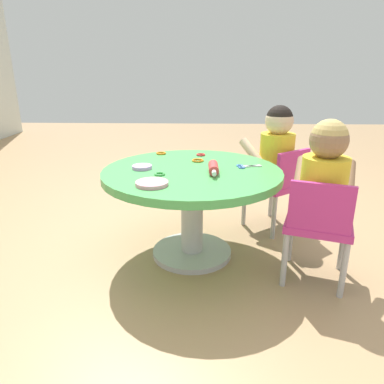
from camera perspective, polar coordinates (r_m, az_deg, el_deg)
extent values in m
plane|color=tan|center=(2.05, 0.00, -9.91)|extent=(10.00, 10.00, 0.00)
cylinder|color=silver|center=(2.04, 0.00, -9.54)|extent=(0.44, 0.44, 0.03)
cylinder|color=silver|center=(1.95, 0.00, -4.02)|extent=(0.12, 0.12, 0.46)
cylinder|color=#4CB259|center=(1.86, 0.00, 3.04)|extent=(0.94, 0.94, 0.04)
cylinder|color=#B7B7BC|center=(2.00, 22.98, -7.80)|extent=(0.03, 0.03, 0.28)
cylinder|color=#B7B7BC|center=(2.00, 15.51, -6.92)|extent=(0.03, 0.03, 0.28)
cylinder|color=#B7B7BC|center=(1.77, 23.13, -11.46)|extent=(0.03, 0.03, 0.28)
cylinder|color=#B7B7BC|center=(1.77, 14.60, -10.47)|extent=(0.03, 0.03, 0.28)
cube|color=#CC338C|center=(1.81, 19.61, -4.66)|extent=(0.38, 0.38, 0.04)
cube|color=#CC338C|center=(1.64, 19.92, -2.38)|extent=(0.11, 0.26, 0.22)
cube|color=#3F4772|center=(1.81, 19.62, -4.60)|extent=(0.35, 0.34, 0.04)
cylinder|color=yellow|center=(1.75, 20.23, 0.50)|extent=(0.21, 0.21, 0.30)
sphere|color=#997051|center=(1.70, 21.11, 7.75)|extent=(0.17, 0.17, 0.17)
sphere|color=tan|center=(1.70, 21.16, 8.18)|extent=(0.16, 0.16, 0.16)
cylinder|color=#997051|center=(1.84, 23.80, 1.73)|extent=(0.22, 0.12, 0.17)
cylinder|color=#997051|center=(1.84, 17.00, 2.54)|extent=(0.22, 0.12, 0.17)
cylinder|color=#B7B7BC|center=(2.56, 12.57, -0.80)|extent=(0.03, 0.03, 0.28)
cylinder|color=#B7B7BC|center=(2.38, 8.35, -2.06)|extent=(0.03, 0.03, 0.28)
cylinder|color=#B7B7BC|center=(2.41, 17.13, -2.51)|extent=(0.03, 0.03, 0.28)
cylinder|color=#B7B7BC|center=(2.22, 12.98, -4.02)|extent=(0.03, 0.03, 0.28)
cube|color=#CC338C|center=(2.34, 13.05, 1.32)|extent=(0.42, 0.42, 0.04)
cube|color=#CC338C|center=(2.22, 15.88, 3.57)|extent=(0.18, 0.23, 0.22)
cube|color=#3F4772|center=(2.33, 13.05, 1.36)|extent=(0.38, 0.38, 0.04)
cylinder|color=yellow|center=(2.29, 13.37, 5.41)|extent=(0.21, 0.21, 0.30)
sphere|color=beige|center=(2.25, 13.82, 11.02)|extent=(0.17, 0.17, 0.17)
sphere|color=black|center=(2.25, 13.84, 11.34)|extent=(0.16, 0.16, 0.16)
cylinder|color=beige|center=(2.43, 13.38, 6.78)|extent=(0.20, 0.17, 0.17)
cylinder|color=beige|center=(2.27, 9.67, 6.18)|extent=(0.20, 0.17, 0.17)
cylinder|color=#D83F3F|center=(1.80, 3.46, 3.90)|extent=(0.14, 0.05, 0.05)
cylinder|color=white|center=(1.89, 3.37, 4.64)|extent=(0.05, 0.02, 0.02)
cylinder|color=white|center=(1.71, 3.57, 3.08)|extent=(0.05, 0.02, 0.02)
cube|color=silver|center=(1.94, 9.53, 4.12)|extent=(0.06, 0.11, 0.01)
cube|color=silver|center=(1.94, 9.53, 4.12)|extent=(0.01, 0.11, 0.01)
torus|color=#3F72CC|center=(1.90, 7.99, 3.92)|extent=(0.05, 0.05, 0.01)
torus|color=#3F72CC|center=(1.93, 7.67, 4.20)|extent=(0.05, 0.05, 0.01)
cylinder|color=#CC99E5|center=(1.89, -8.02, 3.99)|extent=(0.10, 0.10, 0.02)
cylinder|color=pink|center=(1.61, -6.45, 1.39)|extent=(0.15, 0.15, 0.02)
torus|color=orange|center=(2.02, 0.93, 5.09)|extent=(0.07, 0.07, 0.01)
torus|color=orange|center=(2.21, -4.97, 6.22)|extent=(0.06, 0.06, 0.01)
torus|color=red|center=(2.16, 1.42, 6.01)|extent=(0.05, 0.05, 0.01)
torus|color=#4CB259|center=(1.77, -5.19, 2.91)|extent=(0.05, 0.05, 0.01)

